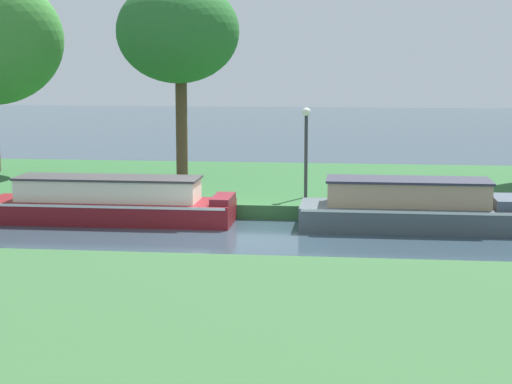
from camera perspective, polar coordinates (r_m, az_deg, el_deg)
The scene contains 8 objects.
ground_plane at distance 21.51m, azimuth -1.18°, elevation -2.84°, with size 120.00×120.00×0.00m, color #2A3C48.
riverbank_far at distance 28.32m, azimuth 0.75°, elevation 0.40°, with size 72.00×10.00×0.40m, color #2A5B2E.
riverbank_near at distance 12.90m, azimuth -6.74°, elevation -10.01°, with size 72.00×10.00×0.40m, color #325D32.
maroon_barge at distance 23.34m, azimuth -9.77°, elevation -0.70°, with size 6.74×1.72×1.25m.
slate_narrowboat at distance 22.43m, azimuth 10.36°, elevation -1.01°, with size 5.62×1.82×1.32m.
willow_tree_centre at distance 28.89m, azimuth -5.30°, elevation 10.68°, with size 4.15×3.70×6.67m.
lamp_post at distance 24.57m, azimuth 3.40°, elevation 3.49°, with size 0.24×0.24×2.62m.
mooring_post_near at distance 25.20m, azimuth -14.27°, elevation 0.34°, with size 0.14×0.14×0.70m, color #493D27.
Camera 1 is at (2.89, -20.86, 4.35)m, focal length 59.26 mm.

